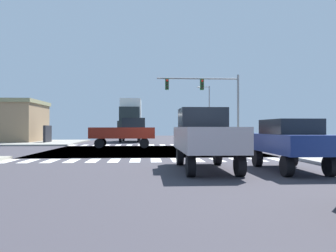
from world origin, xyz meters
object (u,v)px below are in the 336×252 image
street_lamp (207,107)px  pickup_queued_2 (205,135)px  box_truck_trailing_1 (131,119)px  sedan_outer_2 (290,140)px  pickup_inner_3 (125,131)px  traffic_signal_mast (207,92)px

street_lamp → pickup_queued_2: bearing=-100.4°
pickup_queued_2 → box_truck_trailing_1: size_ratio=0.71×
street_lamp → sedan_outer_2: bearing=-95.1°
sedan_outer_2 → pickup_inner_3: (-6.93, 15.15, 0.17)m
pickup_queued_2 → pickup_inner_3: same height
traffic_signal_mast → box_truck_trailing_1: size_ratio=1.07×
sedan_outer_2 → pickup_inner_3: pickup_inner_3 is taller
sedan_outer_2 → pickup_inner_3: 16.66m
traffic_signal_mast → pickup_queued_2: (-3.39, -18.69, -3.59)m
pickup_queued_2 → sedan_outer_2: bearing=-12.0°
pickup_queued_2 → box_truck_trailing_1: bearing=98.7°
pickup_queued_2 → traffic_signal_mast: bearing=79.7°
sedan_outer_2 → box_truck_trailing_1: bearing=104.7°
box_truck_trailing_1 → sedan_outer_2: box_truck_trailing_1 is taller
box_truck_trailing_1 → pickup_queued_2: bearing=98.7°
box_truck_trailing_1 → street_lamp: bearing=-146.8°
sedan_outer_2 → traffic_signal_mast: bearing=88.8°
pickup_inner_3 → sedan_outer_2: bearing=24.6°
pickup_inner_3 → traffic_signal_mast: bearing=119.7°
street_lamp → box_truck_trailing_1: bearing=-146.8°
pickup_queued_2 → sedan_outer_2: (3.00, -0.64, -0.17)m
street_lamp → box_truck_trailing_1: size_ratio=1.00×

